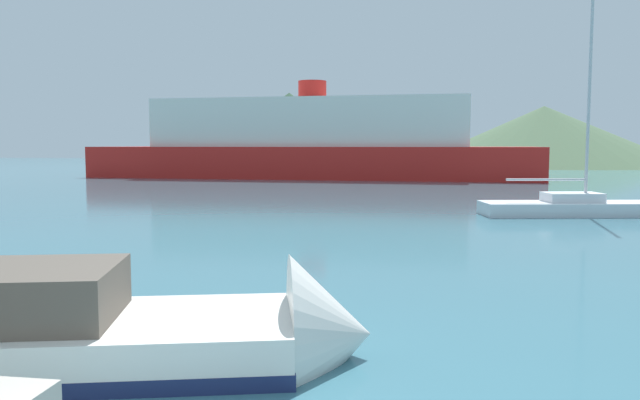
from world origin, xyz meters
TOP-DOWN VIEW (x-y plane):
  - motorboat_near at (-1.70, 3.32)m, footprint 7.39×3.87m
  - sailboat_inner at (8.25, 22.04)m, footprint 7.38×3.13m
  - ferry_distant at (-6.80, 49.73)m, footprint 38.33×11.88m
  - hill_west at (-16.70, 88.90)m, footprint 30.36×30.36m
  - hill_central at (19.87, 87.19)m, footprint 36.72×36.72m

SIDE VIEW (x-z plane):
  - motorboat_near at x=-1.70m, z-range -0.70..1.45m
  - sailboat_inner at x=8.25m, z-range -4.46..5.26m
  - ferry_distant at x=-6.80m, z-range -1.21..7.10m
  - hill_central at x=19.87m, z-range 0.00..8.22m
  - hill_west at x=-16.70m, z-range 0.00..10.64m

